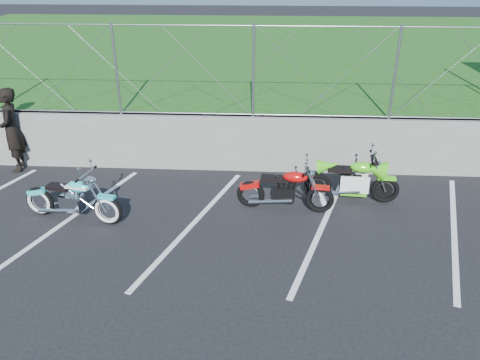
# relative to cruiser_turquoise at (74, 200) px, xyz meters

# --- Properties ---
(ground) EXTENTS (90.00, 90.00, 0.00)m
(ground) POSITION_rel_cruiser_turquoise_xyz_m (2.27, -0.98, -0.40)
(ground) COLOR black
(ground) RESTS_ON ground
(retaining_wall) EXTENTS (30.00, 0.22, 1.30)m
(retaining_wall) POSITION_rel_cruiser_turquoise_xyz_m (2.27, 2.52, 0.25)
(retaining_wall) COLOR slate
(retaining_wall) RESTS_ON ground
(grass_field) EXTENTS (30.00, 20.00, 1.30)m
(grass_field) POSITION_rel_cruiser_turquoise_xyz_m (2.27, 12.52, 0.25)
(grass_field) COLOR #1A4B14
(grass_field) RESTS_ON ground
(chain_link_fence) EXTENTS (28.00, 0.03, 2.00)m
(chain_link_fence) POSITION_rel_cruiser_turquoise_xyz_m (2.27, 2.52, 1.90)
(chain_link_fence) COLOR gray
(chain_link_fence) RESTS_ON retaining_wall
(parking_lines) EXTENTS (18.29, 4.31, 0.01)m
(parking_lines) POSITION_rel_cruiser_turquoise_xyz_m (3.47, 0.02, -0.40)
(parking_lines) COLOR silver
(parking_lines) RESTS_ON ground
(cruiser_turquoise) EXTENTS (2.01, 0.63, 1.01)m
(cruiser_turquoise) POSITION_rel_cruiser_turquoise_xyz_m (0.00, 0.00, 0.00)
(cruiser_turquoise) COLOR black
(cruiser_turquoise) RESTS_ON ground
(naked_orange) EXTENTS (1.91, 0.65, 0.95)m
(naked_orange) POSITION_rel_cruiser_turquoise_xyz_m (4.00, 0.62, 0.00)
(naked_orange) COLOR black
(naked_orange) RESTS_ON ground
(sportbike_green) EXTENTS (1.91, 0.68, 0.99)m
(sportbike_green) POSITION_rel_cruiser_turquoise_xyz_m (5.35, 1.08, 0.02)
(sportbike_green) COLOR black
(sportbike_green) RESTS_ON ground
(person_standing) EXTENTS (0.67, 0.82, 1.94)m
(person_standing) POSITION_rel_cruiser_turquoise_xyz_m (-2.22, 2.22, 0.56)
(person_standing) COLOR black
(person_standing) RESTS_ON ground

